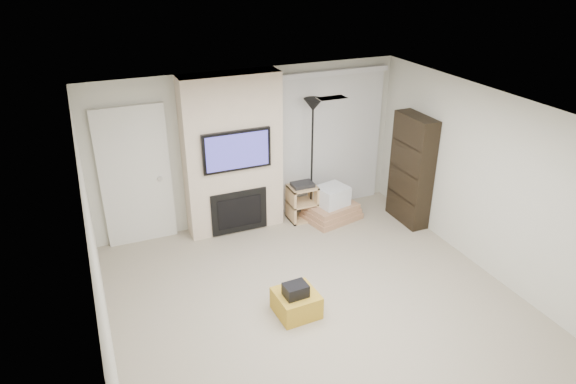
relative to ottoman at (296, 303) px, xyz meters
name	(u,v)px	position (x,y,z in m)	size (l,w,h in m)	color
floor	(325,313)	(0.33, -0.16, -0.15)	(5.00, 5.50, 0.00)	tan
ceiling	(333,121)	(0.33, -0.16, 2.35)	(5.00, 5.50, 0.00)	white
wall_back	(250,147)	(0.33, 2.59, 1.10)	(5.00, 2.50, 0.00)	beige
wall_left	(99,275)	(-2.17, -0.16, 1.10)	(5.50, 2.50, 0.00)	beige
wall_right	(499,190)	(2.83, -0.16, 1.10)	(5.50, 2.50, 0.00)	beige
hvac_vent	(332,98)	(0.73, 0.64, 2.35)	(0.35, 0.18, 0.01)	silver
ottoman	(296,303)	(0.00, 0.00, 0.00)	(0.50, 0.50, 0.30)	#BB9026
black_bag	(296,290)	(-0.03, -0.04, 0.23)	(0.28, 0.22, 0.16)	black
fireplace_wall	(233,156)	(-0.02, 2.38, 1.09)	(1.50, 0.47, 2.50)	beige
entry_door	(136,177)	(-1.47, 2.56, 0.90)	(1.02, 0.11, 2.14)	silver
vertical_blinds	(330,136)	(1.73, 2.54, 1.12)	(1.98, 0.10, 2.37)	silver
floor_lamp	(313,126)	(1.26, 2.25, 1.45)	(0.30, 0.30, 2.03)	black
av_stand	(302,200)	(1.08, 2.21, 0.20)	(0.45, 0.38, 0.66)	tan
box_stack	(332,207)	(1.54, 2.03, 0.07)	(0.99, 0.83, 0.58)	tan
bookshelf	(411,170)	(2.67, 1.51, 0.75)	(0.30, 0.80, 1.80)	black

